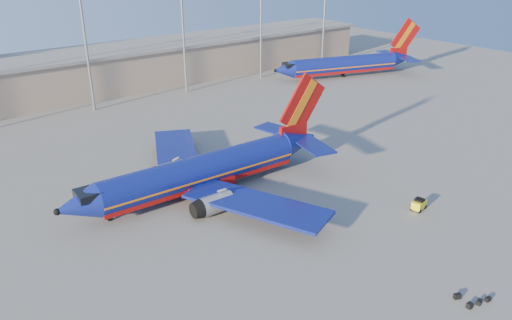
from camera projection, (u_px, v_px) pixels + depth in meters
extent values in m
plane|color=slate|center=(272.00, 189.00, 63.30)|extent=(220.00, 220.00, 0.00)
cube|color=gray|center=(138.00, 66.00, 109.21)|extent=(120.00, 15.00, 8.00)
cube|color=slate|center=(136.00, 47.00, 107.53)|extent=(122.00, 16.00, 0.60)
cylinder|color=gray|center=(84.00, 34.00, 88.07)|extent=(0.44, 0.44, 28.00)
cylinder|color=gray|center=(183.00, 24.00, 99.40)|extent=(0.44, 0.44, 28.00)
cylinder|color=gray|center=(261.00, 15.00, 110.72)|extent=(0.44, 0.44, 28.00)
cylinder|color=gray|center=(325.00, 9.00, 122.05)|extent=(0.44, 0.44, 28.00)
cylinder|color=navy|center=(200.00, 171.00, 61.44)|extent=(26.02, 4.86, 3.99)
cube|color=maroon|center=(201.00, 179.00, 61.85)|extent=(26.00, 4.10, 1.40)
cube|color=orange|center=(200.00, 173.00, 61.55)|extent=(26.02, 4.90, 0.24)
cone|color=navy|center=(77.00, 206.00, 53.20)|extent=(4.66, 4.14, 3.99)
cube|color=black|center=(88.00, 194.00, 53.55)|extent=(2.68, 2.89, 0.86)
cone|color=navy|center=(298.00, 141.00, 69.83)|extent=(5.74, 4.18, 3.99)
cube|color=maroon|center=(293.00, 132.00, 68.78)|extent=(4.55, 0.74, 2.37)
cube|color=maroon|center=(302.00, 104.00, 68.10)|extent=(7.93, 0.61, 8.61)
cube|color=orange|center=(301.00, 104.00, 67.98)|extent=(5.28, 0.63, 6.75)
cube|color=navy|center=(279.00, 130.00, 72.08)|extent=(4.40, 7.37, 0.24)
cube|color=navy|center=(313.00, 145.00, 66.65)|extent=(4.80, 7.48, 0.24)
cube|color=navy|center=(176.00, 152.00, 69.74)|extent=(12.17, 17.40, 0.38)
cube|color=navy|center=(256.00, 204.00, 55.68)|extent=(11.29, 17.53, 0.38)
cube|color=maroon|center=(204.00, 181.00, 62.32)|extent=(6.61, 4.42, 1.08)
cylinder|color=gray|center=(171.00, 171.00, 65.56)|extent=(3.96, 2.40, 2.27)
cylinder|color=gray|center=(216.00, 204.00, 57.26)|extent=(3.96, 2.40, 2.27)
cylinder|color=gray|center=(110.00, 216.00, 55.94)|extent=(0.27, 0.27, 1.19)
cylinder|color=black|center=(110.00, 218.00, 56.04)|extent=(0.70, 0.29, 0.69)
cylinder|color=black|center=(201.00, 178.00, 65.38)|extent=(0.93, 0.62, 0.91)
cylinder|color=black|center=(224.00, 194.00, 61.23)|extent=(0.93, 0.62, 0.91)
cylinder|color=navy|center=(343.00, 65.00, 115.57)|extent=(25.64, 11.64, 3.96)
cube|color=maroon|center=(343.00, 69.00, 115.98)|extent=(25.41, 10.93, 1.39)
cube|color=orange|center=(343.00, 66.00, 115.68)|extent=(25.65, 11.68, 0.24)
cone|color=navy|center=(284.00, 70.00, 110.78)|extent=(5.49, 5.14, 3.96)
cube|color=black|center=(290.00, 65.00, 110.82)|extent=(3.30, 3.43, 0.86)
cone|color=navy|center=(401.00, 58.00, 120.38)|extent=(6.51, 5.47, 3.96)
cube|color=maroon|center=(398.00, 52.00, 119.54)|extent=(4.45, 1.94, 2.35)
cube|color=maroon|center=(405.00, 36.00, 118.52)|extent=(7.58, 2.73, 8.53)
cube|color=orange|center=(405.00, 36.00, 118.45)|extent=(5.11, 2.03, 6.69)
cube|color=navy|center=(391.00, 53.00, 123.14)|extent=(3.89, 7.14, 0.24)
cube|color=navy|center=(409.00, 59.00, 116.88)|extent=(6.19, 7.53, 0.24)
cylinder|color=black|center=(343.00, 75.00, 116.53)|extent=(0.94, 0.94, 0.96)
cube|color=yellow|center=(419.00, 204.00, 58.27)|extent=(2.08, 1.41, 0.91)
cube|color=black|center=(420.00, 200.00, 58.05)|extent=(1.07, 1.15, 0.32)
cylinder|color=black|center=(412.00, 208.00, 58.26)|extent=(0.50, 0.24, 0.47)
cylinder|color=black|center=(420.00, 211.00, 57.64)|extent=(0.50, 0.24, 0.47)
cylinder|color=black|center=(417.00, 204.00, 59.25)|extent=(0.50, 0.24, 0.47)
cylinder|color=black|center=(425.00, 207.00, 58.64)|extent=(0.50, 0.24, 0.47)
cube|color=black|center=(470.00, 306.00, 42.61)|extent=(0.51, 0.46, 0.50)
cube|color=black|center=(479.00, 302.00, 43.09)|extent=(0.69, 0.49, 0.41)
cube|color=black|center=(488.00, 299.00, 43.46)|extent=(0.57, 0.38, 0.39)
cube|color=black|center=(457.00, 296.00, 43.75)|extent=(0.72, 0.58, 0.49)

